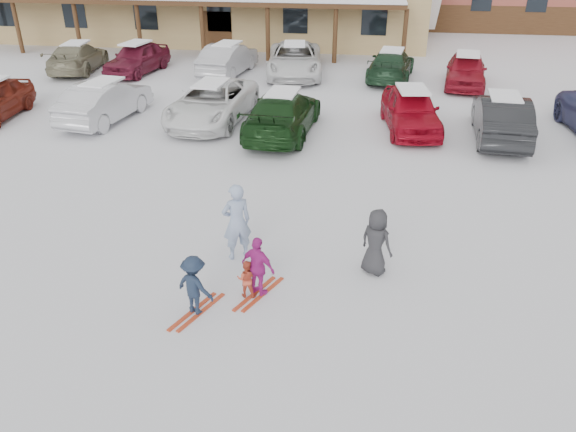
# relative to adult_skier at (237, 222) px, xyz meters

# --- Properties ---
(ground) EXTENTS (160.00, 160.00, 0.00)m
(ground) POSITION_rel_adult_skier_xyz_m (0.80, -0.75, -0.90)
(ground) COLOR silver
(ground) RESTS_ON ground
(adult_skier) EXTENTS (0.79, 0.71, 1.80)m
(adult_skier) POSITION_rel_adult_skier_xyz_m (0.00, 0.00, 0.00)
(adult_skier) COLOR #8B9EBF
(adult_skier) RESTS_ON ground
(toddler_red) EXTENTS (0.41, 0.33, 0.81)m
(toddler_red) POSITION_rel_adult_skier_xyz_m (0.50, -1.42, -0.49)
(toddler_red) COLOR #CF4D32
(toddler_red) RESTS_ON ground
(child_navy) EXTENTS (0.93, 0.75, 1.25)m
(child_navy) POSITION_rel_adult_skier_xyz_m (-0.35, -2.10, -0.28)
(child_navy) COLOR #182438
(child_navy) RESTS_ON ground
(skis_child_navy) EXTENTS (0.74, 1.36, 0.03)m
(skis_child_navy) POSITION_rel_adult_skier_xyz_m (-0.35, -2.10, -0.89)
(skis_child_navy) COLOR #AE3518
(skis_child_navy) RESTS_ON ground
(child_magenta) EXTENTS (0.84, 0.62, 1.32)m
(child_magenta) POSITION_rel_adult_skier_xyz_m (0.73, -1.35, -0.24)
(child_magenta) COLOR #B32187
(child_magenta) RESTS_ON ground
(skis_child_magenta) EXTENTS (0.78, 1.35, 0.03)m
(skis_child_magenta) POSITION_rel_adult_skier_xyz_m (0.73, -1.35, -0.89)
(skis_child_magenta) COLOR #AE3518
(skis_child_magenta) RESTS_ON ground
(bystander_dark) EXTENTS (0.87, 0.80, 1.50)m
(bystander_dark) POSITION_rel_adult_skier_xyz_m (3.04, -0.18, -0.15)
(bystander_dark) COLOR #2A2A2C
(bystander_dark) RESTS_ON ground
(parked_car_1) EXTENTS (2.20, 4.70, 1.49)m
(parked_car_1) POSITION_rel_adult_skier_xyz_m (-7.10, 8.95, -0.16)
(parked_car_1) COLOR silver
(parked_car_1) RESTS_ON ground
(parked_car_2) EXTENTS (2.85, 5.47, 1.47)m
(parked_car_2) POSITION_rel_adult_skier_xyz_m (-3.07, 9.41, -0.17)
(parked_car_2) COLOR white
(parked_car_2) RESTS_ON ground
(parked_car_3) EXTENTS (2.46, 5.32, 1.51)m
(parked_car_3) POSITION_rel_adult_skier_xyz_m (-0.24, 8.38, -0.15)
(parked_car_3) COLOR black
(parked_car_3) RESTS_ON ground
(parked_car_4) EXTENTS (2.30, 4.61, 1.51)m
(parked_car_4) POSITION_rel_adult_skier_xyz_m (4.25, 9.47, -0.15)
(parked_car_4) COLOR #A60A1C
(parked_car_4) RESTS_ON ground
(parked_car_5) EXTENTS (1.99, 4.76, 1.53)m
(parked_car_5) POSITION_rel_adult_skier_xyz_m (7.29, 8.91, -0.14)
(parked_car_5) COLOR black
(parked_car_5) RESTS_ON ground
(parked_car_7) EXTENTS (2.55, 5.00, 1.39)m
(parked_car_7) POSITION_rel_adult_skier_xyz_m (-11.87, 16.34, -0.21)
(parked_car_7) COLOR gray
(parked_car_7) RESTS_ON ground
(parked_car_8) EXTENTS (2.41, 4.57, 1.48)m
(parked_car_8) POSITION_rel_adult_skier_xyz_m (-8.74, 16.36, -0.16)
(parked_car_8) COLOR maroon
(parked_car_8) RESTS_ON ground
(parked_car_9) EXTENTS (2.21, 4.74, 1.50)m
(parked_car_9) POSITION_rel_adult_skier_xyz_m (-4.21, 16.71, -0.15)
(parked_car_9) COLOR #ADADB1
(parked_car_9) RESTS_ON ground
(parked_car_10) EXTENTS (3.17, 5.82, 1.55)m
(parked_car_10) POSITION_rel_adult_skier_xyz_m (-0.94, 16.91, -0.13)
(parked_car_10) COLOR white
(parked_car_10) RESTS_ON ground
(parked_car_11) EXTENTS (2.56, 5.00, 1.39)m
(parked_car_11) POSITION_rel_adult_skier_xyz_m (3.71, 16.79, -0.21)
(parked_car_11) COLOR #1A3821
(parked_car_11) RESTS_ON ground
(parked_car_12) EXTENTS (2.32, 4.53, 1.48)m
(parked_car_12) POSITION_rel_adult_skier_xyz_m (7.07, 16.04, -0.16)
(parked_car_12) COLOR maroon
(parked_car_12) RESTS_ON ground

